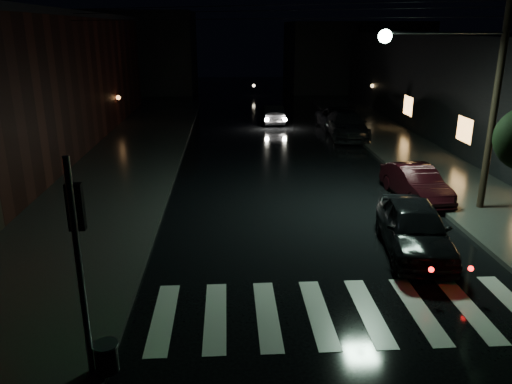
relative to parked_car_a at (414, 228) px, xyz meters
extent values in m
plane|color=black|center=(-5.80, -3.71, -0.76)|extent=(120.00, 120.00, 0.00)
cube|color=#282826|center=(-10.80, 10.29, -0.69)|extent=(6.00, 44.00, 0.15)
cube|color=#282826|center=(4.20, 10.29, -0.69)|extent=(4.00, 44.00, 0.15)
cube|color=black|center=(-15.80, 41.29, 3.24)|extent=(14.00, 10.00, 8.00)
cube|color=black|center=(8.20, 41.29, 2.74)|extent=(14.00, 10.00, 7.00)
cube|color=beige|center=(-2.80, -3.21, -0.76)|extent=(9.00, 3.00, 0.01)
cylinder|color=slate|center=(-8.10, -5.21, 1.49)|extent=(0.12, 0.12, 4.20)
cylinder|color=black|center=(-7.80, -5.21, -0.34)|extent=(0.44, 0.44, 0.55)
cylinder|color=slate|center=(-7.80, -5.21, -0.04)|extent=(0.48, 0.48, 0.04)
cube|color=black|center=(-8.10, -5.03, 2.64)|extent=(0.28, 0.16, 0.85)
sphere|color=#0CFF33|center=(-8.10, -4.94, 2.39)|extent=(0.20, 0.20, 0.20)
cylinder|color=black|center=(3.70, 3.29, 3.39)|extent=(0.24, 0.24, 8.00)
cylinder|color=slate|center=(1.70, 3.29, 5.44)|extent=(4.00, 0.08, 0.08)
sphere|color=#BFFFD8|center=(-0.30, 3.29, 5.34)|extent=(0.44, 0.44, 0.44)
imported|color=black|center=(0.00, 0.00, 0.00)|extent=(2.39, 4.67, 1.52)
imported|color=black|center=(1.80, 4.74, -0.11)|extent=(1.73, 4.08, 1.31)
imported|color=black|center=(1.80, 16.33, 0.01)|extent=(2.49, 5.44, 1.54)
imported|color=black|center=(1.77, 19.07, -0.11)|extent=(2.34, 4.75, 1.30)
imported|color=black|center=(-2.30, 21.40, -0.11)|extent=(1.45, 3.98, 1.30)
camera|label=1|loc=(-5.44, -13.31, 5.58)|focal=35.00mm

